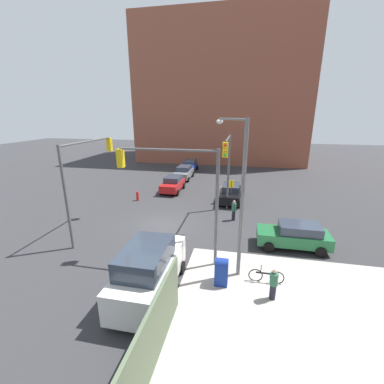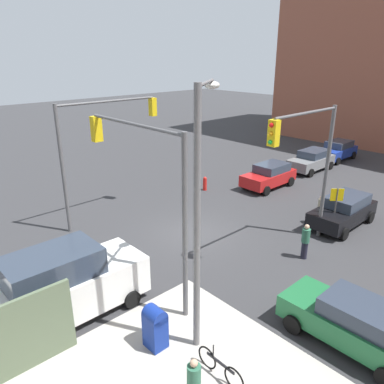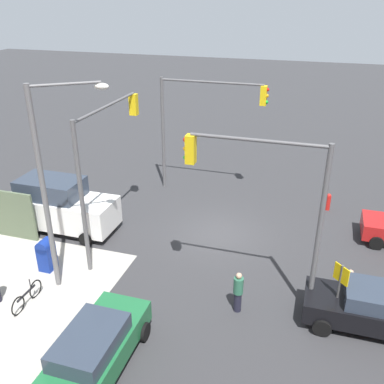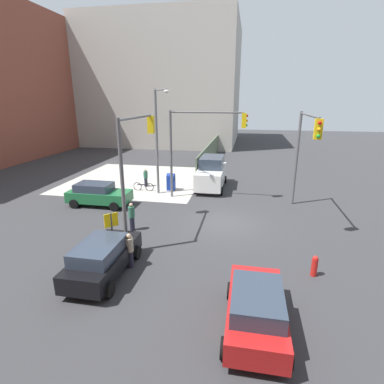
# 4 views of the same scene
# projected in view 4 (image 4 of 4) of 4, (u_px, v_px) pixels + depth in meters

# --- Properties ---
(ground_plane) EXTENTS (120.00, 120.00, 0.00)m
(ground_plane) POSITION_uv_depth(u_px,v_px,m) (225.00, 223.00, 18.33)
(ground_plane) COLOR #333335
(sidewalk_corner) EXTENTS (12.00, 12.00, 0.01)m
(sidewalk_corner) POSITION_uv_depth(u_px,v_px,m) (138.00, 179.00, 28.36)
(sidewalk_corner) COLOR #ADA89E
(sidewalk_corner) RESTS_ON ground
(construction_fence) EXTENTS (21.43, 0.12, 2.40)m
(construction_fence) POSITION_uv_depth(u_px,v_px,m) (211.00, 152.00, 36.10)
(construction_fence) COLOR #56664C
(construction_fence) RESTS_ON ground
(building_loft_east) EXTENTS (20.00, 24.00, 19.31)m
(building_loft_east) POSITION_uv_depth(u_px,v_px,m) (167.00, 85.00, 51.56)
(building_loft_east) COLOR #ADA89E
(building_loft_east) RESTS_ON ground
(smokestack) EXTENTS (1.80, 1.80, 15.78)m
(smokestack) POSITION_uv_depth(u_px,v_px,m) (60.00, 95.00, 49.50)
(smokestack) COLOR brown
(smokestack) RESTS_ON ground
(traffic_signal_nw_corner) EXTENTS (4.87, 0.36, 6.50)m
(traffic_signal_nw_corner) POSITION_uv_depth(u_px,v_px,m) (135.00, 154.00, 15.26)
(traffic_signal_nw_corner) COLOR #59595B
(traffic_signal_nw_corner) RESTS_ON ground
(traffic_signal_se_corner) EXTENTS (5.96, 0.36, 6.50)m
(traffic_signal_se_corner) POSITION_uv_depth(u_px,v_px,m) (304.00, 144.00, 18.23)
(traffic_signal_se_corner) COLOR #59595B
(traffic_signal_se_corner) RESTS_ON ground
(traffic_signal_ne_corner) EXTENTS (0.36, 5.62, 6.50)m
(traffic_signal_ne_corner) POSITION_uv_depth(u_px,v_px,m) (200.00, 137.00, 21.59)
(traffic_signal_ne_corner) COLOR #59595B
(traffic_signal_ne_corner) RESTS_ON ground
(street_lamp_corner) EXTENTS (2.33, 1.69, 8.00)m
(street_lamp_corner) POSITION_uv_depth(u_px,v_px,m) (158.00, 135.00, 22.52)
(street_lamp_corner) COLOR slate
(street_lamp_corner) RESTS_ON ground
(warning_sign_two_way) EXTENTS (0.48, 0.48, 2.40)m
(warning_sign_two_way) POSITION_uv_depth(u_px,v_px,m) (112.00, 228.00, 13.62)
(warning_sign_two_way) COLOR #4C4C4C
(warning_sign_two_way) RESTS_ON ground
(mailbox_blue) EXTENTS (0.56, 0.64, 1.43)m
(mailbox_blue) POSITION_uv_depth(u_px,v_px,m) (171.00, 181.00, 24.80)
(mailbox_blue) COLOR navy
(mailbox_blue) RESTS_ON ground
(fire_hydrant) EXTENTS (0.26, 0.26, 0.94)m
(fire_hydrant) POSITION_uv_depth(u_px,v_px,m) (315.00, 265.00, 12.75)
(fire_hydrant) COLOR red
(fire_hydrant) RESTS_ON ground
(sedan_red) EXTENTS (4.09, 2.02, 1.62)m
(sedan_red) POSITION_uv_depth(u_px,v_px,m) (256.00, 308.00, 9.64)
(sedan_red) COLOR #B21919
(sedan_red) RESTS_ON ground
(hatchback_green) EXTENTS (2.02, 4.37, 1.62)m
(hatchback_green) POSITION_uv_depth(u_px,v_px,m) (98.00, 194.00, 21.19)
(hatchback_green) COLOR #1E6638
(hatchback_green) RESTS_ON ground
(coupe_black) EXTENTS (4.38, 2.02, 1.62)m
(coupe_black) POSITION_uv_depth(u_px,v_px,m) (103.00, 257.00, 12.72)
(coupe_black) COLOR black
(coupe_black) RESTS_ON ground
(van_white_delivery) EXTENTS (5.40, 2.32, 2.62)m
(van_white_delivery) POSITION_uv_depth(u_px,v_px,m) (211.00, 173.00, 25.37)
(van_white_delivery) COLOR white
(van_white_delivery) RESTS_ON ground
(pedestrian_crossing) EXTENTS (0.36, 0.36, 1.65)m
(pedestrian_crossing) POSITION_uv_depth(u_px,v_px,m) (130.00, 250.00, 13.30)
(pedestrian_crossing) COLOR #9E937A
(pedestrian_crossing) RESTS_ON ground
(pedestrian_waiting) EXTENTS (0.36, 0.36, 1.57)m
(pedestrian_waiting) POSITION_uv_depth(u_px,v_px,m) (146.00, 178.00, 25.78)
(pedestrian_waiting) COLOR #2D664C
(pedestrian_waiting) RESTS_ON ground
(pedestrian_walking_north) EXTENTS (0.36, 0.36, 1.66)m
(pedestrian_walking_north) POSITION_uv_depth(u_px,v_px,m) (132.00, 216.00, 17.11)
(pedestrian_walking_north) COLOR #2D664C
(pedestrian_walking_north) RESTS_ON ground
(bicycle_leaning_on_fence) EXTENTS (0.05, 1.75, 0.97)m
(bicycle_leaning_on_fence) POSITION_uv_depth(u_px,v_px,m) (144.00, 187.00, 24.75)
(bicycle_leaning_on_fence) COLOR black
(bicycle_leaning_on_fence) RESTS_ON ground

